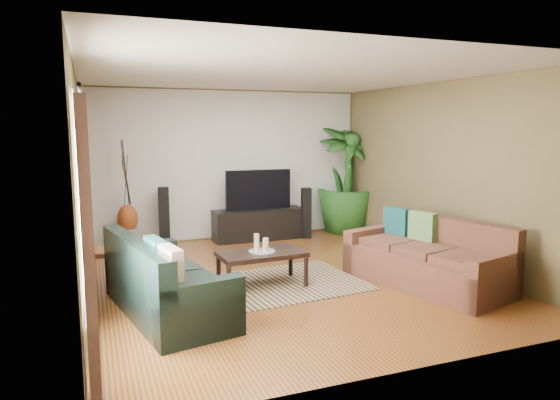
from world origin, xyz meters
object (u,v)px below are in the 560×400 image
speaker_left (164,217)px  pedestal (129,239)px  sofa_left (167,275)px  vase (128,219)px  television (258,190)px  potted_plant (346,179)px  tv_stand (259,224)px  speaker_right (306,213)px  sofa_right (426,253)px  side_table (107,267)px  coffee_table (262,269)px

speaker_left → pedestal: 0.69m
sofa_left → pedestal: sofa_left is taller
sofa_left → vase: sofa_left is taller
pedestal → sofa_left: bearing=-86.5°
sofa_left → speaker_left: speaker_left is taller
television → speaker_left: size_ratio=1.20×
potted_plant → vase: potted_plant is taller
sofa_left → tv_stand: size_ratio=1.22×
speaker_left → speaker_right: 2.55m
sofa_right → speaker_left: speaker_left is taller
tv_stand → speaker_right: bearing=-13.0°
sofa_right → pedestal: bearing=-148.7°
sofa_left → vase: 3.11m
potted_plant → side_table: bearing=-156.9°
pedestal → side_table: 1.90m
speaker_left → tv_stand: bearing=5.2°
coffee_table → speaker_left: bearing=104.7°
coffee_table → tv_stand: bearing=69.0°
television → speaker_left: (-1.69, 0.05, -0.40)m
coffee_table → tv_stand: size_ratio=0.66×
sofa_left → sofa_right: same height
vase → sofa_left: bearing=-86.5°
sofa_right → coffee_table: size_ratio=1.91×
television → speaker_left: bearing=178.3°
television → side_table: television is taller
sofa_right → vase: bearing=-148.7°
sofa_right → television: television is taller
speaker_right → coffee_table: bearing=-113.3°
coffee_table → side_table: bearing=155.5°
tv_stand → pedestal: tv_stand is taller
speaker_left → speaker_right: size_ratio=1.10×
speaker_right → sofa_left: bearing=-123.6°
sofa_right → side_table: (-3.85, 1.46, -0.19)m
sofa_left → coffee_table: sofa_left is taller
vase → sofa_right: bearing=-43.8°
coffee_table → potted_plant: bearing=41.9°
coffee_table → potted_plant: size_ratio=0.53×
speaker_left → vase: size_ratio=2.18×
vase → side_table: size_ratio=0.99×
sofa_left → speaker_left: 3.20m
sofa_right → pedestal: 4.78m
sofa_left → coffee_table: bearing=-79.1°
sofa_right → vase: (-3.44, 3.31, 0.11)m
coffee_table → side_table: side_table is taller
pedestal → tv_stand: bearing=0.1°
tv_stand → pedestal: bearing=180.0°
speaker_right → pedestal: (-3.14, 0.19, -0.28)m
pedestal → potted_plant: bearing=1.0°
coffee_table → television: 2.82m
sofa_left → speaker_right: (2.95, 2.91, 0.04)m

